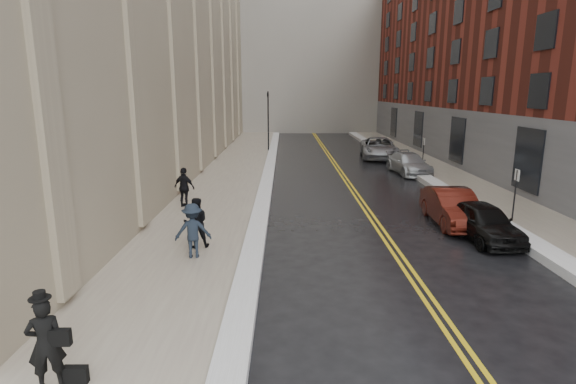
{
  "coord_description": "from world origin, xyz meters",
  "views": [
    {
      "loc": [
        -1.16,
        -9.15,
        5.18
      ],
      "look_at": [
        -1.05,
        6.82,
        1.6
      ],
      "focal_mm": 28.0,
      "sensor_mm": 36.0,
      "label": 1
    }
  ],
  "objects_px": {
    "pedestrian_b": "(193,231)",
    "pedestrian_main": "(46,344)",
    "car_silver_near": "(409,163)",
    "pedestrian_c": "(185,187)",
    "car_black": "(484,222)",
    "pedestrian_a": "(196,223)",
    "car_maroon": "(452,207)",
    "car_silver_far": "(379,148)"
  },
  "relations": [
    {
      "from": "pedestrian_b",
      "to": "pedestrian_c",
      "type": "height_order",
      "value": "pedestrian_c"
    },
    {
      "from": "car_silver_near",
      "to": "car_black",
      "type": "bearing_deg",
      "value": -99.89
    },
    {
      "from": "car_silver_far",
      "to": "car_maroon",
      "type": "bearing_deg",
      "value": -86.35
    },
    {
      "from": "pedestrian_main",
      "to": "pedestrian_c",
      "type": "bearing_deg",
      "value": -109.79
    },
    {
      "from": "car_black",
      "to": "pedestrian_c",
      "type": "height_order",
      "value": "pedestrian_c"
    },
    {
      "from": "car_black",
      "to": "pedestrian_a",
      "type": "relative_size",
      "value": 2.33
    },
    {
      "from": "car_black",
      "to": "pedestrian_main",
      "type": "bearing_deg",
      "value": -146.48
    },
    {
      "from": "pedestrian_a",
      "to": "car_silver_near",
      "type": "bearing_deg",
      "value": -141.54
    },
    {
      "from": "car_black",
      "to": "pedestrian_a",
      "type": "distance_m",
      "value": 10.06
    },
    {
      "from": "car_black",
      "to": "car_silver_near",
      "type": "distance_m",
      "value": 13.19
    },
    {
      "from": "pedestrian_main",
      "to": "pedestrian_a",
      "type": "distance_m",
      "value": 7.3
    },
    {
      "from": "car_maroon",
      "to": "pedestrian_c",
      "type": "distance_m",
      "value": 11.33
    },
    {
      "from": "car_silver_near",
      "to": "pedestrian_main",
      "type": "height_order",
      "value": "pedestrian_main"
    },
    {
      "from": "car_maroon",
      "to": "car_silver_near",
      "type": "distance_m",
      "value": 11.36
    },
    {
      "from": "car_black",
      "to": "car_silver_far",
      "type": "xyz_separation_m",
      "value": [
        0.37,
        20.07,
        0.15
      ]
    },
    {
      "from": "pedestrian_a",
      "to": "pedestrian_b",
      "type": "bearing_deg",
      "value": 80.75
    },
    {
      "from": "car_black",
      "to": "car_silver_far",
      "type": "height_order",
      "value": "car_silver_far"
    },
    {
      "from": "car_maroon",
      "to": "car_silver_far",
      "type": "xyz_separation_m",
      "value": [
        0.8,
        18.19,
        0.11
      ]
    },
    {
      "from": "car_maroon",
      "to": "pedestrian_main",
      "type": "height_order",
      "value": "pedestrian_main"
    },
    {
      "from": "pedestrian_main",
      "to": "car_black",
      "type": "bearing_deg",
      "value": -164.59
    },
    {
      "from": "pedestrian_main",
      "to": "pedestrian_c",
      "type": "distance_m",
      "value": 12.52
    },
    {
      "from": "car_silver_far",
      "to": "pedestrian_b",
      "type": "bearing_deg",
      "value": -108.74
    },
    {
      "from": "pedestrian_main",
      "to": "car_silver_near",
      "type": "bearing_deg",
      "value": -140.68
    },
    {
      "from": "car_black",
      "to": "pedestrian_main",
      "type": "height_order",
      "value": "pedestrian_main"
    },
    {
      "from": "pedestrian_b",
      "to": "pedestrian_main",
      "type": "bearing_deg",
      "value": 70.48
    },
    {
      "from": "pedestrian_a",
      "to": "pedestrian_c",
      "type": "distance_m",
      "value": 5.52
    },
    {
      "from": "car_black",
      "to": "car_silver_far",
      "type": "distance_m",
      "value": 20.08
    },
    {
      "from": "car_black",
      "to": "pedestrian_b",
      "type": "height_order",
      "value": "pedestrian_b"
    },
    {
      "from": "car_silver_near",
      "to": "car_silver_far",
      "type": "bearing_deg",
      "value": 88.27
    },
    {
      "from": "pedestrian_a",
      "to": "pedestrian_c",
      "type": "relative_size",
      "value": 0.94
    },
    {
      "from": "pedestrian_a",
      "to": "pedestrian_b",
      "type": "distance_m",
      "value": 0.93
    },
    {
      "from": "car_silver_near",
      "to": "car_maroon",
      "type": "bearing_deg",
      "value": -102.68
    },
    {
      "from": "car_silver_far",
      "to": "car_black",
      "type": "bearing_deg",
      "value": -84.9
    },
    {
      "from": "car_silver_far",
      "to": "pedestrian_c",
      "type": "distance_m",
      "value": 19.88
    },
    {
      "from": "pedestrian_main",
      "to": "pedestrian_c",
      "type": "xyz_separation_m",
      "value": [
        -0.36,
        12.51,
        0.05
      ]
    },
    {
      "from": "car_maroon",
      "to": "car_silver_far",
      "type": "bearing_deg",
      "value": 88.73
    },
    {
      "from": "pedestrian_main",
      "to": "pedestrian_b",
      "type": "xyz_separation_m",
      "value": [
        1.26,
        6.29,
        0.02
      ]
    },
    {
      "from": "car_silver_near",
      "to": "pedestrian_c",
      "type": "distance_m",
      "value": 15.34
    },
    {
      "from": "car_black",
      "to": "car_maroon",
      "type": "bearing_deg",
      "value": 99.47
    },
    {
      "from": "car_silver_far",
      "to": "pedestrian_b",
      "type": "xyz_separation_m",
      "value": [
        -10.28,
        -22.15,
        0.19
      ]
    },
    {
      "from": "car_maroon",
      "to": "pedestrian_a",
      "type": "distance_m",
      "value": 10.04
    },
    {
      "from": "car_silver_far",
      "to": "pedestrian_main",
      "type": "relative_size",
      "value": 3.52
    }
  ]
}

